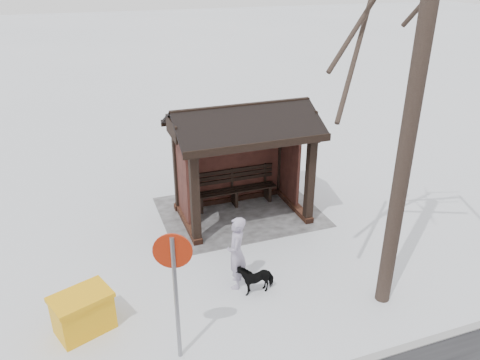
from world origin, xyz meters
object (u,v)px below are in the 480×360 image
(pedestrian, at_px, (237,253))
(road_sign, at_px, (174,272))
(bus_shelter, at_px, (240,138))
(dog, at_px, (255,277))
(grit_bin, at_px, (83,313))

(pedestrian, height_order, road_sign, road_sign)
(bus_shelter, height_order, road_sign, bus_shelter)
(bus_shelter, bearing_deg, pedestrian, 68.83)
(dog, bearing_deg, road_sign, -61.62)
(pedestrian, distance_m, road_sign, 2.39)
(bus_shelter, distance_m, dog, 3.81)
(dog, relative_size, grit_bin, 0.63)
(pedestrian, relative_size, road_sign, 0.65)
(dog, xyz_separation_m, grit_bin, (3.39, 0.02, 0.08))
(grit_bin, height_order, road_sign, road_sign)
(bus_shelter, distance_m, road_sign, 5.22)
(grit_bin, bearing_deg, pedestrian, 164.83)
(bus_shelter, bearing_deg, road_sign, 58.57)
(bus_shelter, bearing_deg, dog, 75.56)
(pedestrian, height_order, dog, pedestrian)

